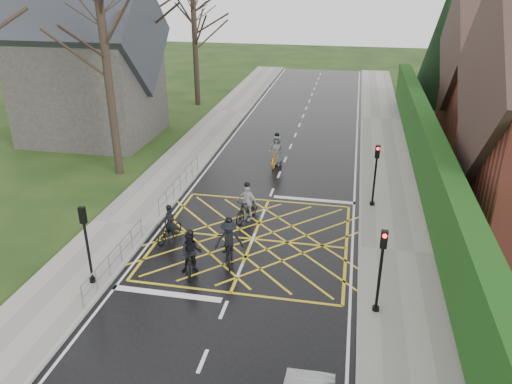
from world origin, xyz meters
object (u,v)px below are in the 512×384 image
(cyclist_mid, at_px, (229,245))
(cyclist_front, at_px, (247,206))
(cyclist_rear, at_px, (170,229))
(cyclist_back, at_px, (191,257))
(cyclist_lead, at_px, (276,154))

(cyclist_mid, xyz_separation_m, cyclist_front, (-0.05, 3.63, -0.01))
(cyclist_rear, bearing_deg, cyclist_back, -36.39)
(cyclist_rear, relative_size, cyclist_front, 0.90)
(cyclist_back, distance_m, cyclist_lead, 12.08)
(cyclist_mid, bearing_deg, cyclist_rear, 140.07)
(cyclist_back, distance_m, cyclist_front, 4.85)
(cyclist_rear, bearing_deg, cyclist_front, 57.13)
(cyclist_rear, height_order, cyclist_mid, cyclist_mid)
(cyclist_back, height_order, cyclist_front, cyclist_front)
(cyclist_back, distance_m, cyclist_mid, 1.62)
(cyclist_mid, bearing_deg, cyclist_back, -155.86)
(cyclist_lead, bearing_deg, cyclist_back, -92.72)
(cyclist_back, bearing_deg, cyclist_front, 64.18)
(cyclist_back, bearing_deg, cyclist_rear, 114.90)
(cyclist_back, height_order, cyclist_mid, cyclist_mid)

